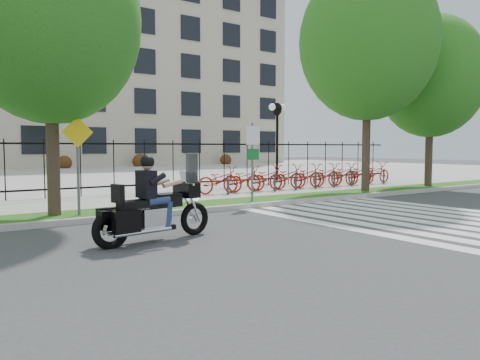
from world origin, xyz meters
TOP-DOWN VIEW (x-y plane):
  - ground at (0.00, 0.00)m, footprint 120.00×120.00m
  - curb at (0.00, 4.10)m, footprint 60.00×0.20m
  - grass_verge at (0.00, 4.95)m, footprint 60.00×1.50m
  - sidewalk at (0.00, 7.45)m, footprint 60.00×3.50m
  - plaza at (0.00, 25.00)m, footprint 80.00×34.00m
  - crosswalk_stripes at (4.83, 0.00)m, footprint 5.70×8.00m
  - iron_fence at (0.00, 9.20)m, footprint 30.00×0.06m
  - lamp_post_right at (10.00, 12.00)m, footprint 1.06×0.70m
  - street_tree_1 at (-3.10, 4.95)m, footprint 4.51×4.51m
  - street_tree_2 at (8.75, 4.95)m, footprint 5.37×5.37m
  - street_tree_3 at (12.99, 4.95)m, footprint 4.71×4.71m
  - bike_share_station at (7.67, 7.20)m, footprint 11.15×0.88m
  - sign_pole_regulatory at (2.89, 4.58)m, footprint 0.50×0.09m
  - sign_pole_warning at (-2.58, 4.58)m, footprint 0.78×0.09m
  - motorcycle_rider at (-2.10, 1.11)m, footprint 2.68×0.97m

SIDE VIEW (x-z plane):
  - ground at x=0.00m, z-range 0.00..0.00m
  - crosswalk_stripes at x=4.83m, z-range 0.00..0.01m
  - plaza at x=0.00m, z-range 0.00..0.10m
  - curb at x=0.00m, z-range 0.00..0.15m
  - grass_verge at x=0.00m, z-range 0.00..0.15m
  - sidewalk at x=0.00m, z-range 0.00..0.15m
  - bike_share_station at x=7.67m, z-range -0.09..1.41m
  - motorcycle_rider at x=-2.10m, z-range -0.35..1.73m
  - iron_fence at x=0.00m, z-range 0.15..2.15m
  - sign_pole_regulatory at x=2.89m, z-range 0.49..2.99m
  - sign_pole_warning at x=-2.58m, z-range 0.50..2.99m
  - lamp_post_right at x=10.00m, z-range 1.08..5.33m
  - street_tree_3 at x=12.99m, z-range 1.22..8.80m
  - street_tree_1 at x=-3.10m, z-range 1.29..8.77m
  - street_tree_2 at x=8.75m, z-range 1.53..10.47m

